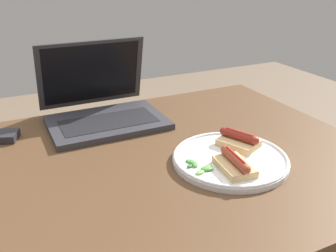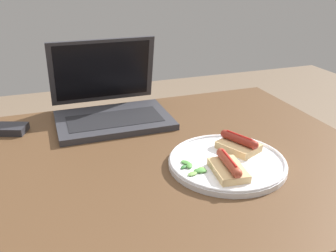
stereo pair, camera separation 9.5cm
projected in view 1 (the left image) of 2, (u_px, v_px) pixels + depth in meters
The scene contains 6 objects.
desk at pixel (167, 184), 0.96m from camera, with size 1.04×0.82×0.75m.
laptop at pixel (103, 108), 1.12m from camera, with size 0.33×0.29×0.23m.
plate at pixel (230, 159), 0.90m from camera, with size 0.28×0.28×0.02m.
sausage_toast_left at pixel (235, 164), 0.84m from camera, with size 0.07×0.12×0.04m.
sausage_toast_middle at pixel (239, 141), 0.94m from camera, with size 0.10×0.11×0.04m.
salad_pile at pixel (199, 166), 0.85m from camera, with size 0.06×0.08×0.01m.
Camera 1 is at (-0.35, -0.74, 1.19)m, focal length 40.00 mm.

